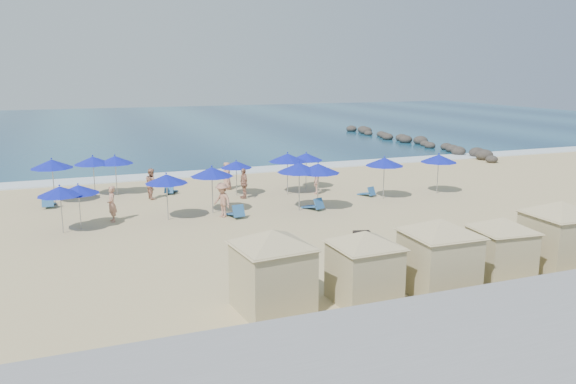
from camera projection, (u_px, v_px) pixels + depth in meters
The scene contains 36 objects.
ground at pixel (275, 227), 27.21m from camera, with size 160.00×160.00×0.00m, color tan.
ocean at pixel (140, 126), 77.35m from camera, with size 160.00×80.00×0.06m, color navy.
surf_line at pixel (204, 173), 41.33m from camera, with size 160.00×2.50×0.08m, color white.
seawall at pixel (448, 334), 14.77m from camera, with size 160.00×6.10×1.22m.
rock_jetty at pixel (411, 140), 58.29m from camera, with size 2.56×26.66×0.96m.
trash_bin at pixel (363, 241), 23.87m from camera, with size 0.72×0.72×0.72m, color black.
cabana_0 at pixel (272, 260), 17.47m from camera, with size 4.62×4.62×2.91m.
cabana_1 at pixel (364, 257), 18.17m from camera, with size 4.22×4.22×2.65m.
cabana_2 at pixel (439, 246), 18.86m from camera, with size 4.59×4.59×2.88m.
cabana_3 at pixel (502, 240), 20.20m from camera, with size 4.04×4.04×2.54m.
cabana_4 at pixel (560, 226), 21.20m from camera, with size 4.67×4.67×2.93m.
umbrella_0 at pixel (52, 164), 31.58m from camera, with size 2.33×2.33×2.65m.
umbrella_1 at pixel (78, 189), 26.60m from camera, with size 1.96×1.96×2.23m.
umbrella_2 at pixel (115, 160), 33.90m from camera, with size 2.19×2.19×2.50m.
umbrella_3 at pixel (60, 191), 25.85m from camera, with size 2.04×2.04×2.32m.
umbrella_4 at pixel (93, 160), 33.52m from camera, with size 2.22×2.22×2.52m.
umbrella_5 at pixel (166, 179), 28.13m from camera, with size 2.16×2.16×2.45m.
umbrella_6 at pixel (212, 172), 29.46m from camera, with size 2.27×2.27×2.58m.
umbrella_7 at pixel (236, 164), 33.77m from camera, with size 1.94×1.94×2.20m.
umbrella_8 at pixel (318, 168), 29.99m from camera, with size 2.36×2.36×2.69m.
umbrella_9 at pixel (306, 157), 35.62m from camera, with size 2.12×2.12×2.42m.
umbrella_10 at pixel (384, 162), 32.82m from camera, with size 2.25×2.25×2.56m.
umbrella_11 at pixel (439, 158), 34.30m from camera, with size 2.21×2.21×2.52m.
umbrella_12 at pixel (287, 158), 33.98m from camera, with size 2.31×2.31×2.63m.
umbrella_13 at pixel (299, 167), 29.99m from camera, with size 2.41×2.41×2.74m.
beach_chair_1 at pixel (49, 203), 31.12m from camera, with size 0.70×1.42×0.76m.
beach_chair_2 at pixel (171, 190), 34.61m from camera, with size 1.03×1.37×0.69m.
beach_chair_3 at pixel (236, 213), 28.98m from camera, with size 0.77×1.42×0.75m.
beach_chair_4 at pixel (314, 205), 30.59m from camera, with size 1.01×1.42×0.71m.
beach_chair_5 at pixel (368, 193), 33.93m from camera, with size 0.84×1.23×0.62m.
beachgoer_0 at pixel (112, 204), 28.04m from camera, with size 0.67×0.44×1.83m, color tan.
beachgoer_1 at pixel (152, 184), 33.13m from camera, with size 0.89×0.69×1.82m, color tan.
beachgoer_2 at pixel (244, 183), 33.25m from camera, with size 1.06×0.44×1.81m, color tan.
beachgoer_3 at pixel (316, 179), 34.47m from camera, with size 1.17×0.68×1.82m, color tan.
beachgoer_4 at pixel (227, 176), 35.76m from camera, with size 0.86×0.56×1.75m, color tan.
beachgoer_5 at pixel (222, 200), 28.92m from camera, with size 1.17×0.67×1.81m, color tan.
Camera 1 is at (-8.85, -24.70, 7.43)m, focal length 35.00 mm.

